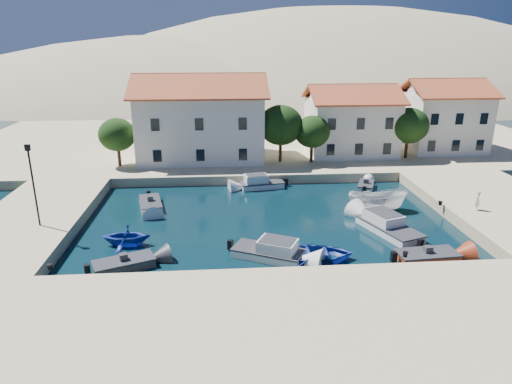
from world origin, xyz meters
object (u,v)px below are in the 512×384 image
building_mid (351,119)px  pedestrian (477,200)px  lamppost (32,178)px  cabin_cruiser_east (389,227)px  building_left (201,116)px  building_right (443,114)px  boat_east (377,210)px  rowboat_south (314,260)px  cabin_cruiser_south (268,251)px

building_mid → pedestrian: (5.11, -20.33, -3.39)m
lamppost → cabin_cruiser_east: lamppost is taller
building_left → pedestrian: building_left is taller
building_right → boat_east: (-14.10, -18.16, -5.47)m
lamppost → boat_east: lamppost is taller
boat_east → pedestrian: bearing=-108.8°
building_mid → boat_east: 18.06m
rowboat_south → boat_east: bearing=-37.3°
building_left → boat_east: (15.90, -16.16, -5.94)m
cabin_cruiser_south → cabin_cruiser_east: 10.48m
building_left → lamppost: size_ratio=2.36×
lamppost → rowboat_south: bearing=-14.9°
building_right → cabin_cruiser_south: (-24.64, -26.64, -5.00)m
building_left → cabin_cruiser_east: 26.57m
building_right → cabin_cruiser_south: bearing=-132.8°
building_right → pedestrian: 22.70m
building_mid → pedestrian: building_mid is taller
cabin_cruiser_south → rowboat_south: cabin_cruiser_south is taller
building_left → lamppost: (-11.50, -20.00, -1.18)m
building_right → cabin_cruiser_east: bearing=-122.6°
cabin_cruiser_east → boat_east: size_ratio=1.19×
cabin_cruiser_east → pedestrian: pedestrian is taller
building_left → lamppost: bearing=-119.9°
boat_east → building_mid: bearing=-2.0°
rowboat_south → cabin_cruiser_east: cabin_cruiser_east is taller
building_left → cabin_cruiser_south: size_ratio=2.77×
cabin_cruiser_east → pedestrian: (7.90, 1.76, 1.35)m
cabin_cruiser_south → boat_east: bearing=65.1°
cabin_cruiser_south → rowboat_south: 3.20m
rowboat_south → cabin_cruiser_east: size_ratio=0.88×
cabin_cruiser_east → boat_east: 4.99m
building_right → cabin_cruiser_south: 36.63m
building_mid → lamppost: bearing=-144.6°
building_right → cabin_cruiser_south: building_right is taller
lamppost → boat_east: (27.40, 3.84, -4.75)m
building_right → boat_east: bearing=-127.8°
cabin_cruiser_south → building_mid: bearing=90.1°
building_right → cabin_cruiser_east: 27.86m
building_left → boat_east: building_left is taller
pedestrian → rowboat_south: bearing=-22.4°
building_right → cabin_cruiser_east: size_ratio=1.53×
building_mid → rowboat_south: size_ratio=1.94×
pedestrian → building_mid: bearing=-120.5°
building_right → rowboat_south: (-21.55, -27.30, -5.47)m
building_right → lamppost: 46.98m
cabin_cruiser_east → pedestrian: bearing=-97.5°
cabin_cruiser_south → building_left: bearing=128.6°
building_left → building_right: 30.07m
lamppost → rowboat_south: size_ratio=1.15×
building_left → rowboat_south: building_left is taller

